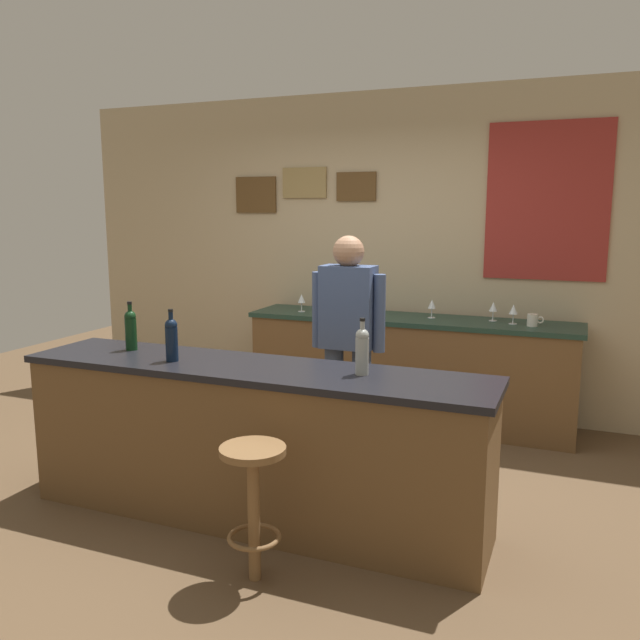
# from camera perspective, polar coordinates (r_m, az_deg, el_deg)

# --- Properties ---
(ground_plane) EXTENTS (10.00, 10.00, 0.00)m
(ground_plane) POSITION_cam_1_polar(r_m,az_deg,el_deg) (4.32, -3.30, -14.75)
(ground_plane) COLOR brown
(back_wall) EXTENTS (6.00, 0.09, 2.80)m
(back_wall) POSITION_cam_1_polar(r_m,az_deg,el_deg) (5.83, 5.41, 6.03)
(back_wall) COLOR tan
(back_wall) RESTS_ON ground_plane
(bar_counter) EXTENTS (2.77, 0.60, 0.92)m
(bar_counter) POSITION_cam_1_polar(r_m,az_deg,el_deg) (3.82, -5.99, -10.71)
(bar_counter) COLOR brown
(bar_counter) RESTS_ON ground_plane
(side_counter) EXTENTS (2.74, 0.56, 0.90)m
(side_counter) POSITION_cam_1_polar(r_m,az_deg,el_deg) (5.52, 7.84, -4.37)
(side_counter) COLOR brown
(side_counter) RESTS_ON ground_plane
(bartender) EXTENTS (0.52, 0.21, 1.62)m
(bartender) POSITION_cam_1_polar(r_m,az_deg,el_deg) (4.39, 2.48, -1.49)
(bartender) COLOR #384766
(bartender) RESTS_ON ground_plane
(bar_stool) EXTENTS (0.32, 0.32, 0.68)m
(bar_stool) POSITION_cam_1_polar(r_m,az_deg,el_deg) (3.22, -5.89, -14.73)
(bar_stool) COLOR brown
(bar_stool) RESTS_ON ground_plane
(wine_bottle_a) EXTENTS (0.07, 0.07, 0.31)m
(wine_bottle_a) POSITION_cam_1_polar(r_m,az_deg,el_deg) (4.21, -16.35, -0.72)
(wine_bottle_a) COLOR black
(wine_bottle_a) RESTS_ON bar_counter
(wine_bottle_b) EXTENTS (0.07, 0.07, 0.31)m
(wine_bottle_b) POSITION_cam_1_polar(r_m,az_deg,el_deg) (3.84, -12.96, -1.56)
(wine_bottle_b) COLOR black
(wine_bottle_b) RESTS_ON bar_counter
(wine_bottle_c) EXTENTS (0.07, 0.07, 0.31)m
(wine_bottle_c) POSITION_cam_1_polar(r_m,az_deg,el_deg) (3.44, 3.73, -2.61)
(wine_bottle_c) COLOR #999E99
(wine_bottle_c) RESTS_ON bar_counter
(wine_glass_a) EXTENTS (0.07, 0.07, 0.16)m
(wine_glass_a) POSITION_cam_1_polar(r_m,az_deg,el_deg) (5.67, -1.64, 1.85)
(wine_glass_a) COLOR silver
(wine_glass_a) RESTS_ON side_counter
(wine_glass_b) EXTENTS (0.07, 0.07, 0.16)m
(wine_glass_b) POSITION_cam_1_polar(r_m,az_deg,el_deg) (5.59, 1.70, 1.73)
(wine_glass_b) COLOR silver
(wine_glass_b) RESTS_ON side_counter
(wine_glass_c) EXTENTS (0.07, 0.07, 0.16)m
(wine_glass_c) POSITION_cam_1_polar(r_m,az_deg,el_deg) (5.42, 9.84, 1.34)
(wine_glass_c) COLOR silver
(wine_glass_c) RESTS_ON side_counter
(wine_glass_d) EXTENTS (0.07, 0.07, 0.16)m
(wine_glass_d) POSITION_cam_1_polar(r_m,az_deg,el_deg) (5.38, 15.04, 1.08)
(wine_glass_d) COLOR silver
(wine_glass_d) RESTS_ON side_counter
(wine_glass_e) EXTENTS (0.07, 0.07, 0.16)m
(wine_glass_e) POSITION_cam_1_polar(r_m,az_deg,el_deg) (5.28, 16.69, 0.83)
(wine_glass_e) COLOR silver
(wine_glass_e) RESTS_ON side_counter
(coffee_mug) EXTENTS (0.12, 0.08, 0.09)m
(coffee_mug) POSITION_cam_1_polar(r_m,az_deg,el_deg) (5.23, 18.26, -0.01)
(coffee_mug) COLOR silver
(coffee_mug) RESTS_ON side_counter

